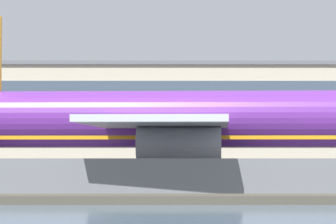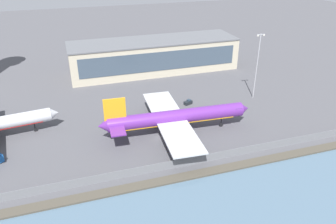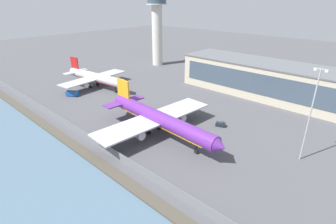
% 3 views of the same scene
% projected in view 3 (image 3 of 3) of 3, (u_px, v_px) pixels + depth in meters
% --- Properties ---
extents(ground_plane, '(500.00, 500.00, 0.00)m').
position_uv_depth(ground_plane, '(143.00, 130.00, 85.64)').
color(ground_plane, '#4C4C51').
extents(shoreline_seawall, '(320.00, 3.00, 0.50)m').
position_uv_depth(shoreline_seawall, '(87.00, 154.00, 71.82)').
color(shoreline_seawall, '#474238').
rests_on(shoreline_seawall, ground).
extents(perimeter_fence, '(280.00, 0.10, 2.54)m').
position_uv_depth(perimeter_fence, '(100.00, 145.00, 74.42)').
color(perimeter_fence, slate).
rests_on(perimeter_fence, ground).
extents(cargo_jet_purple, '(48.47, 41.65, 13.99)m').
position_uv_depth(cargo_jet_purple, '(158.00, 119.00, 80.92)').
color(cargo_jet_purple, '#602889').
rests_on(cargo_jet_purple, ground).
extents(passenger_jet_silver, '(40.79, 34.95, 12.75)m').
position_uv_depth(passenger_jet_silver, '(96.00, 78.00, 123.96)').
color(passenger_jet_silver, silver).
rests_on(passenger_jet_silver, ground).
extents(baggage_tug, '(3.57, 2.68, 1.80)m').
position_uv_depth(baggage_tug, '(221.00, 124.00, 87.62)').
color(baggage_tug, '#1E2328').
rests_on(baggage_tug, ground).
extents(ops_van, '(5.51, 4.58, 2.48)m').
position_uv_depth(ops_van, '(72.00, 93.00, 114.30)').
color(ops_van, '#19519E').
rests_on(ops_van, ground).
extents(control_tower, '(12.62, 12.62, 44.16)m').
position_uv_depth(control_tower, '(157.00, 23.00, 158.42)').
color(control_tower, beige).
rests_on(control_tower, ground).
extents(terminal_building, '(76.88, 21.04, 14.49)m').
position_uv_depth(terminal_building, '(268.00, 80.00, 112.60)').
color(terminal_building, '#BCB299').
rests_on(terminal_building, ground).
extents(apron_light_mast_apron_west, '(3.20, 0.40, 24.85)m').
position_uv_depth(apron_light_mast_apron_west, '(311.00, 112.00, 64.64)').
color(apron_light_mast_apron_west, '#A8A8AD').
rests_on(apron_light_mast_apron_west, ground).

